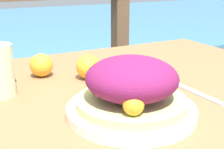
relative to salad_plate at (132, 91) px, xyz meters
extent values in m
cube|color=olive|center=(0.02, 0.18, -0.07)|extent=(1.25, 0.81, 0.04)
cube|color=olive|center=(0.58, 0.52, -0.43)|extent=(0.06, 0.06, 0.67)
cube|color=brown|center=(0.47, 0.89, -0.32)|extent=(0.07, 0.07, 0.89)
cylinder|color=white|center=(0.00, 0.00, -0.04)|extent=(0.27, 0.27, 0.02)
cylinder|color=#B7D17A|center=(0.00, 0.00, -0.03)|extent=(0.23, 0.23, 0.02)
ellipsoid|color=#72194C|center=(0.00, 0.00, 0.03)|extent=(0.19, 0.19, 0.09)
sphere|color=#F9A328|center=(0.08, 0.02, 0.00)|extent=(0.04, 0.04, 0.04)
sphere|color=#F9A328|center=(-0.05, 0.07, 0.00)|extent=(0.04, 0.04, 0.04)
sphere|color=#F9A328|center=(-0.04, -0.07, 0.00)|extent=(0.04, 0.04, 0.04)
cube|color=silver|center=(0.21, 0.03, -0.05)|extent=(0.02, 0.18, 0.00)
sphere|color=#F9A328|center=(0.02, 0.26, -0.02)|extent=(0.07, 0.07, 0.07)
sphere|color=#F9A328|center=(-0.09, 0.35, -0.02)|extent=(0.07, 0.07, 0.07)
camera|label=1|loc=(-0.32, -0.51, 0.23)|focal=50.00mm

